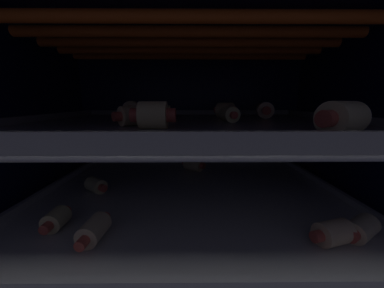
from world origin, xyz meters
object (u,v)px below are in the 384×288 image
at_px(pig_in_blanket_lower_4, 364,228).
at_px(pig_in_blanket_upper_5, 227,110).
at_px(pig_in_blanket_lower_3, 337,233).
at_px(pig_in_blanket_upper_4, 133,109).
at_px(pig_in_blanket_upper_3, 345,118).
at_px(pig_in_blanket_upper_7, 163,112).
at_px(baking_tray_lower, 192,195).
at_px(pig_in_blanket_upper_1, 231,114).
at_px(oven_rack_lower, 192,199).
at_px(pig_in_blanket_upper_2, 156,115).
at_px(heating_element, 192,42).
at_px(pig_in_blanket_lower_0, 59,219).
at_px(pig_in_blanket_lower_2, 195,164).
at_px(pig_in_blanket_lower_1, 97,230).
at_px(pig_in_blanket_upper_6, 266,110).
at_px(pig_in_blanket_lower_5, 98,185).
at_px(baking_tray_upper, 192,123).
at_px(pig_in_blanket_upper_0, 134,116).

height_order(pig_in_blanket_lower_4, pig_in_blanket_upper_5, pig_in_blanket_upper_5).
xyz_separation_m(pig_in_blanket_lower_3, pig_in_blanket_lower_4, (0.04, 0.01, -0.00)).
bearing_deg(pig_in_blanket_upper_5, pig_in_blanket_upper_4, 175.22).
xyz_separation_m(pig_in_blanket_lower_3, pig_in_blanket_upper_3, (-0.01, -0.00, 0.13)).
height_order(pig_in_blanket_lower_3, pig_in_blanket_lower_4, pig_in_blanket_lower_3).
bearing_deg(pig_in_blanket_upper_7, baking_tray_lower, -43.14).
xyz_separation_m(pig_in_blanket_upper_1, pig_in_blanket_upper_3, (0.09, -0.13, 0.00)).
xyz_separation_m(oven_rack_lower, baking_tray_lower, (0.00, -0.00, 0.01)).
height_order(pig_in_blanket_upper_2, pig_in_blanket_upper_7, pig_in_blanket_upper_2).
bearing_deg(pig_in_blanket_upper_2, pig_in_blanket_upper_3, -13.11).
relative_size(pig_in_blanket_upper_3, pig_in_blanket_upper_5, 1.41).
relative_size(oven_rack_lower, pig_in_blanket_upper_5, 12.32).
height_order(heating_element, pig_in_blanket_upper_3, heating_element).
distance_m(pig_in_blanket_lower_0, pig_in_blanket_lower_2, 0.29).
height_order(baking_tray_lower, pig_in_blanket_upper_2, pig_in_blanket_upper_2).
distance_m(heating_element, pig_in_blanket_lower_4, 0.34).
distance_m(pig_in_blanket_lower_1, pig_in_blanket_upper_6, 0.36).
xyz_separation_m(pig_in_blanket_lower_5, pig_in_blanket_upper_3, (0.32, -0.15, 0.13)).
relative_size(pig_in_blanket_lower_1, pig_in_blanket_lower_5, 1.23).
bearing_deg(pig_in_blanket_upper_3, pig_in_blanket_lower_2, 117.84).
bearing_deg(pig_in_blanket_upper_1, pig_in_blanket_lower_4, -40.70).
bearing_deg(pig_in_blanket_upper_3, pig_in_blanket_lower_3, 20.99).
bearing_deg(oven_rack_lower, pig_in_blanket_lower_0, -148.56).
height_order(baking_tray_lower, pig_in_blanket_lower_0, pig_in_blanket_lower_0).
distance_m(pig_in_blanket_lower_2, pig_in_blanket_upper_5, 0.15).
height_order(oven_rack_lower, pig_in_blanket_upper_4, pig_in_blanket_upper_4).
distance_m(heating_element, oven_rack_lower, 0.26).
height_order(pig_in_blanket_lower_4, pig_in_blanket_upper_3, pig_in_blanket_upper_3).
distance_m(pig_in_blanket_lower_4, pig_in_blanket_upper_4, 0.41).
distance_m(pig_in_blanket_lower_2, baking_tray_upper, 0.17).
xyz_separation_m(pig_in_blanket_upper_1, pig_in_blanket_upper_4, (-0.18, 0.10, 0.00)).
xyz_separation_m(pig_in_blanket_lower_0, pig_in_blanket_upper_1, (0.23, 0.10, 0.13)).
relative_size(pig_in_blanket_lower_2, baking_tray_upper, 0.11).
distance_m(pig_in_blanket_lower_0, pig_in_blanket_upper_3, 0.35).
bearing_deg(pig_in_blanket_lower_3, pig_in_blanket_lower_0, 174.31).
distance_m(pig_in_blanket_upper_2, pig_in_blanket_upper_3, 0.20).
xyz_separation_m(oven_rack_lower, pig_in_blanket_lower_0, (-0.17, -0.10, 0.02)).
height_order(pig_in_blanket_lower_1, pig_in_blanket_upper_4, pig_in_blanket_upper_4).
bearing_deg(pig_in_blanket_upper_5, pig_in_blanket_lower_1, -131.59).
xyz_separation_m(oven_rack_lower, pig_in_blanket_upper_1, (0.06, -0.01, 0.15)).
distance_m(pig_in_blanket_lower_0, pig_in_blanket_lower_5, 0.11).
xyz_separation_m(heating_element, pig_in_blanket_upper_4, (-0.12, 0.09, -0.11)).
bearing_deg(pig_in_blanket_upper_5, baking_tray_lower, -132.18).
height_order(pig_in_blanket_upper_0, pig_in_blanket_upper_2, pig_in_blanket_upper_2).
bearing_deg(pig_in_blanket_lower_4, pig_in_blanket_upper_4, 145.43).
bearing_deg(pig_in_blanket_lower_3, pig_in_blanket_upper_2, 168.78).
relative_size(pig_in_blanket_lower_3, pig_in_blanket_upper_5, 1.30).
bearing_deg(pig_in_blanket_lower_0, pig_in_blanket_lower_5, 89.02).
height_order(pig_in_blanket_lower_5, pig_in_blanket_upper_5, pig_in_blanket_upper_5).
height_order(pig_in_blanket_lower_1, pig_in_blanket_upper_3, pig_in_blanket_upper_3).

